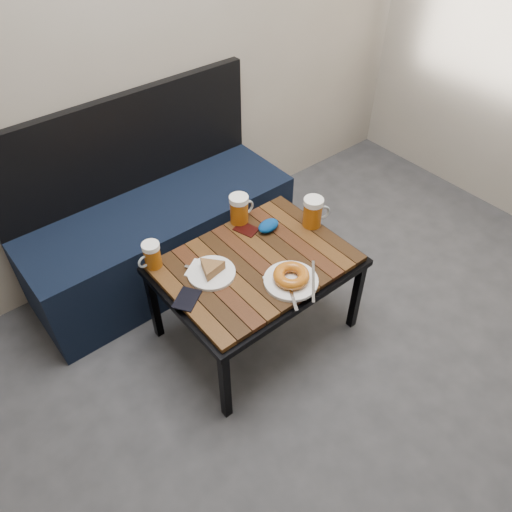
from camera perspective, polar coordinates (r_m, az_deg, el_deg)
bench at (r=2.68m, az=-10.99°, el=2.79°), size 1.40×0.50×0.95m
cafe_table at (r=2.21m, az=-0.00°, el=-1.36°), size 0.84×0.62×0.47m
beer_mug_left at (r=2.16m, az=-11.83°, el=0.09°), size 0.11×0.08×0.12m
beer_mug_centre at (r=2.34m, az=-1.89°, el=5.39°), size 0.13×0.09×0.15m
beer_mug_right at (r=2.33m, az=6.56°, el=5.02°), size 0.14×0.11×0.15m
plate_pie at (r=2.11m, az=-5.14°, el=-1.63°), size 0.21×0.21×0.06m
plate_bagel at (r=2.07m, az=4.05°, el=-2.51°), size 0.27×0.27×0.06m
napkin_left at (r=2.14m, az=-6.28°, el=-1.59°), size 0.15×0.15×0.01m
napkin_right at (r=2.10m, az=3.22°, el=-2.54°), size 0.14×0.12×0.01m
passport_navy at (r=2.04m, az=-7.91°, el=-4.90°), size 0.15×0.14×0.01m
passport_burgundy at (r=2.33m, az=-1.11°, el=3.08°), size 0.11×0.12×0.01m
knit_pouch at (r=2.32m, az=1.43°, el=3.48°), size 0.12×0.08×0.05m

